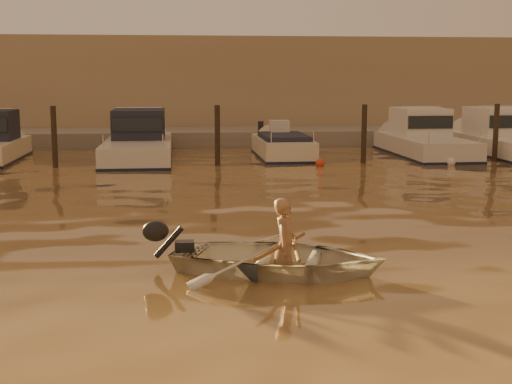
{
  "coord_description": "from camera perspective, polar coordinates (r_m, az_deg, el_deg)",
  "views": [
    {
      "loc": [
        -1.6,
        -9.88,
        2.93
      ],
      "look_at": [
        -0.08,
        3.46,
        0.75
      ],
      "focal_mm": 50.0,
      "sensor_mm": 36.0,
      "label": 1
    }
  ],
  "objects": [
    {
      "name": "moored_boat_3",
      "position": [
        26.31,
        2.15,
        3.31
      ],
      "size": [
        1.81,
        5.32,
        0.95
      ],
      "primitive_type": null,
      "color": "beige",
      "rests_on": "ground_plane"
    },
    {
      "name": "oar_port",
      "position": [
        10.71,
        3.13,
        -4.34
      ],
      "size": [
        0.29,
        2.09,
        0.13
      ],
      "primitive_type": "cylinder",
      "rotation": [
        1.54,
        0.0,
        -0.11
      ],
      "color": "brown",
      "rests_on": "dinghy"
    },
    {
      "name": "ground_plane",
      "position": [
        10.42,
        2.6,
        -7.11
      ],
      "size": [
        160.0,
        160.0,
        0.0
      ],
      "primitive_type": "plane",
      "color": "brown",
      "rests_on": "ground"
    },
    {
      "name": "moored_boat_5",
      "position": [
        28.79,
        19.15,
        4.11
      ],
      "size": [
        2.2,
        7.41,
        1.75
      ],
      "primitive_type": null,
      "color": "white",
      "rests_on": "ground_plane"
    },
    {
      "name": "piling_2",
      "position": [
        23.8,
        -3.11,
        4.31
      ],
      "size": [
        0.18,
        0.18,
        2.2
      ],
      "primitive_type": "cylinder",
      "color": "#2D2319",
      "rests_on": "ground_plane"
    },
    {
      "name": "dinghy",
      "position": [
        10.8,
        1.81,
        -5.36
      ],
      "size": [
        3.76,
        3.18,
        0.66
      ],
      "primitive_type": "imported",
      "rotation": [
        0.0,
        0.0,
        1.25
      ],
      "color": "silver",
      "rests_on": "ground_plane"
    },
    {
      "name": "piling_4",
      "position": [
        26.22,
        18.62,
        4.29
      ],
      "size": [
        0.18,
        0.18,
        2.2
      ],
      "primitive_type": "cylinder",
      "color": "#2D2319",
      "rests_on": "ground_plane"
    },
    {
      "name": "moored_boat_2",
      "position": [
        26.01,
        -9.37,
        4.01
      ],
      "size": [
        2.31,
        7.73,
        1.75
      ],
      "primitive_type": null,
      "color": "silver",
      "rests_on": "ground_plane"
    },
    {
      "name": "fender_c",
      "position": [
        22.9,
        -9.03,
        2.0
      ],
      "size": [
        0.3,
        0.3,
        0.3
      ],
      "primitive_type": "sphere",
      "color": "white",
      "rests_on": "ground_plane"
    },
    {
      "name": "piling_1",
      "position": [
        24.08,
        -15.83,
        4.03
      ],
      "size": [
        0.18,
        0.18,
        2.2
      ],
      "primitive_type": "cylinder",
      "color": "#2D2319",
      "rests_on": "ground_plane"
    },
    {
      "name": "person",
      "position": [
        10.73,
        2.34,
        -4.3
      ],
      "size": [
        0.49,
        0.61,
        1.44
      ],
      "primitive_type": "imported",
      "rotation": [
        0.0,
        0.0,
        1.25
      ],
      "color": "#9F724F",
      "rests_on": "dinghy"
    },
    {
      "name": "moored_boat_4",
      "position": [
        27.6,
        13.34,
        4.18
      ],
      "size": [
        2.22,
        6.84,
        1.75
      ],
      "primitive_type": null,
      "color": "silver",
      "rests_on": "ground_plane"
    },
    {
      "name": "waterfront_building",
      "position": [
        36.91,
        -4.05,
        8.37
      ],
      "size": [
        46.0,
        7.0,
        4.8
      ],
      "primitive_type": "cube",
      "color": "#9E8466",
      "rests_on": "quay"
    },
    {
      "name": "outboard_motor",
      "position": [
        11.13,
        -5.84,
        -4.59
      ],
      "size": [
        0.98,
        0.66,
        0.7
      ],
      "primitive_type": null,
      "rotation": [
        0.0,
        0.0,
        -0.32
      ],
      "color": "black",
      "rests_on": "dinghy"
    },
    {
      "name": "piling_3",
      "position": [
        24.61,
        8.63,
        4.38
      ],
      "size": [
        0.18,
        0.18,
        2.2
      ],
      "primitive_type": "cylinder",
      "color": "#2D2319",
      "rests_on": "ground_plane"
    },
    {
      "name": "oar_starboard",
      "position": [
        10.74,
        2.07,
        -4.29
      ],
      "size": [
        1.05,
        1.88,
        0.13
      ],
      "primitive_type": "cylinder",
      "rotation": [
        1.54,
        0.0,
        -0.5
      ],
      "color": "brown",
      "rests_on": "dinghy"
    },
    {
      "name": "fender_d",
      "position": [
        23.69,
        5.15,
        2.32
      ],
      "size": [
        0.3,
        0.3,
        0.3
      ],
      "primitive_type": "sphere",
      "color": "red",
      "rests_on": "ground_plane"
    },
    {
      "name": "quay",
      "position": [
        31.54,
        -3.57,
        4.14
      ],
      "size": [
        52.0,
        4.0,
        1.0
      ],
      "primitive_type": "cube",
      "color": "gray",
      "rests_on": "ground_plane"
    },
    {
      "name": "fender_e",
      "position": [
        24.81,
        15.33,
        2.33
      ],
      "size": [
        0.3,
        0.3,
        0.3
      ],
      "primitive_type": "sphere",
      "color": "silver",
      "rests_on": "ground_plane"
    }
  ]
}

